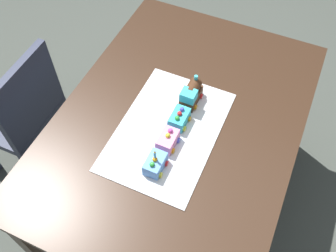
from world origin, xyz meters
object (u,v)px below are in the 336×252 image
object	(u,v)px
dining_table	(179,133)
cake_car_caboose_sky_blue	(155,164)
cake_car_flatbed_turquoise	(179,118)
birthday_candle	(155,154)
cake_car_hopper_bubblegum	(168,140)
cake_locomotive	(191,94)
chair	(22,114)

from	to	relation	value
dining_table	cake_car_caboose_sky_blue	xyz separation A→B (m)	(0.26, 0.01, 0.14)
cake_car_flatbed_turquoise	cake_car_caboose_sky_blue	bearing A→B (deg)	-0.00
birthday_candle	dining_table	bearing A→B (deg)	-178.14
cake_car_hopper_bubblegum	dining_table	bearing A→B (deg)	-176.55
cake_car_flatbed_turquoise	cake_car_caboose_sky_blue	size ratio (longest dim) A/B	1.00
dining_table	cake_car_hopper_bubblegum	xyz separation A→B (m)	(0.14, 0.01, 0.14)
cake_car_flatbed_turquoise	birthday_candle	bearing A→B (deg)	-0.00
dining_table	cake_locomotive	size ratio (longest dim) A/B	10.00
dining_table	cake_locomotive	xyz separation A→B (m)	(-0.11, 0.01, 0.16)
cake_car_flatbed_turquoise	chair	bearing A→B (deg)	-82.87
dining_table	birthday_candle	distance (m)	0.33
cake_locomotive	birthday_candle	xyz separation A→B (m)	(0.36, 0.00, 0.05)
cake_car_flatbed_turquoise	dining_table	bearing A→B (deg)	-156.26
dining_table	cake_car_flatbed_turquoise	distance (m)	0.14
cake_car_hopper_bubblegum	cake_locomotive	bearing A→B (deg)	-180.00
birthday_candle	cake_locomotive	bearing A→B (deg)	180.00
cake_locomotive	birthday_candle	bearing A→B (deg)	0.00
dining_table	chair	world-z (taller)	chair
cake_car_hopper_bubblegum	cake_car_flatbed_turquoise	bearing A→B (deg)	180.00
chair	cake_locomotive	distance (m)	0.93
chair	cake_car_caboose_sky_blue	bearing A→B (deg)	80.42
cake_locomotive	birthday_candle	distance (m)	0.37
cake_locomotive	birthday_candle	world-z (taller)	birthday_candle
cake_car_hopper_bubblegum	cake_car_caboose_sky_blue	size ratio (longest dim) A/B	1.00
cake_car_caboose_sky_blue	cake_locomotive	bearing A→B (deg)	-180.00
dining_table	chair	size ratio (longest dim) A/B	1.63
dining_table	cake_car_hopper_bubblegum	size ratio (longest dim) A/B	14.00
cake_locomotive	cake_car_hopper_bubblegum	bearing A→B (deg)	0.00
cake_locomotive	chair	bearing A→B (deg)	-74.44
cake_locomotive	cake_car_flatbed_turquoise	world-z (taller)	cake_locomotive
birthday_candle	cake_car_hopper_bubblegum	bearing A→B (deg)	180.00
cake_car_flatbed_turquoise	cake_car_caboose_sky_blue	distance (m)	0.24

